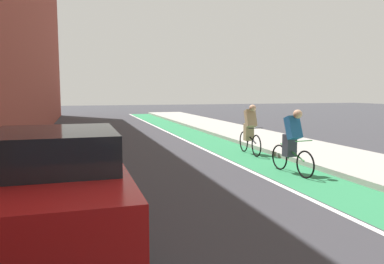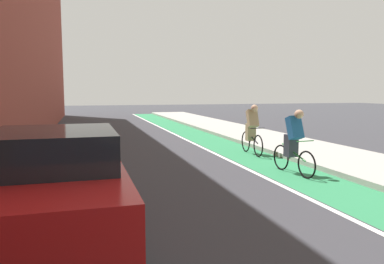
# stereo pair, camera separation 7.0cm
# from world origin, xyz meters

# --- Properties ---
(ground_plane) EXTENTS (91.02, 91.02, 0.00)m
(ground_plane) POSITION_xyz_m (0.00, 16.69, 0.00)
(ground_plane) COLOR #38383D
(bike_lane_paint) EXTENTS (1.60, 41.37, 0.00)m
(bike_lane_paint) POSITION_xyz_m (2.82, 18.69, 0.00)
(bike_lane_paint) COLOR #2D8451
(bike_lane_paint) RESTS_ON ground
(lane_divider_stripe) EXTENTS (0.12, 41.37, 0.00)m
(lane_divider_stripe) POSITION_xyz_m (1.92, 18.69, 0.00)
(lane_divider_stripe) COLOR white
(lane_divider_stripe) RESTS_ON ground
(sidewalk_right) EXTENTS (2.99, 41.37, 0.14)m
(sidewalk_right) POSITION_xyz_m (5.12, 18.69, 0.07)
(sidewalk_right) COLOR #A8A59E
(sidewalk_right) RESTS_ON ground
(parked_sedan_red) EXTENTS (1.90, 4.50, 1.53)m
(parked_sedan_red) POSITION_xyz_m (-2.57, 11.11, 0.79)
(parked_sedan_red) COLOR red
(parked_sedan_red) RESTS_ON ground
(cyclist_trailing) EXTENTS (0.48, 1.71, 1.61)m
(cyclist_trailing) POSITION_xyz_m (2.77, 13.71, 0.81)
(cyclist_trailing) COLOR black
(cyclist_trailing) RESTS_ON ground
(cyclist_far) EXTENTS (0.48, 1.75, 1.63)m
(cyclist_far) POSITION_xyz_m (3.03, 16.68, 0.81)
(cyclist_far) COLOR black
(cyclist_far) RESTS_ON ground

